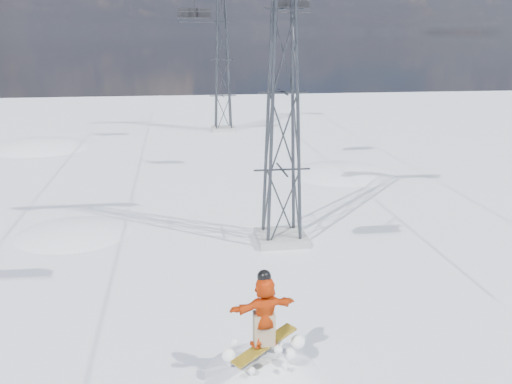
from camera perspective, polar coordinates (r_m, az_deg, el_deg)
ground at (r=14.06m, az=5.39°, el=-16.58°), size 120.00×120.00×0.00m
snow_terrain at (r=37.01m, az=-10.25°, el=-12.09°), size 39.00×37.00×22.00m
lift_tower_near at (r=20.00m, az=2.72°, el=9.85°), size 5.20×1.80×11.43m
lift_tower_far at (r=44.74m, az=-3.39°, el=13.05°), size 5.20×1.80×11.43m
lift_chair_mid at (r=29.88m, az=3.53°, el=18.32°), size 1.97×0.57×2.45m
lift_chair_far at (r=39.89m, az=-6.17°, el=17.27°), size 2.20×0.63×2.73m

